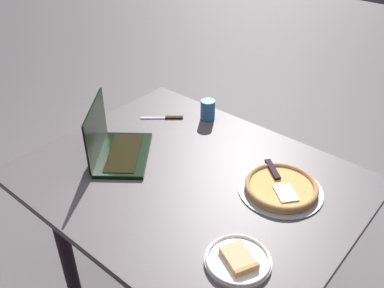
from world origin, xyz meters
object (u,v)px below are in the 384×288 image
Objects in this scene: dining_table at (190,195)px; drink_cup at (208,110)px; pizza_tray at (281,187)px; table_knife at (166,118)px; laptop at (114,145)px; pizza_plate at (238,260)px.

drink_cup is (-0.23, 0.41, 0.15)m from dining_table.
drink_cup reaches higher than dining_table.
table_knife is (-0.72, 0.12, -0.01)m from pizza_tray.
table_knife is 1.70× the size of drink_cup.
dining_table is at bearing 16.41° from laptop.
laptop reaches higher than dining_table.
pizza_plate is 0.95m from table_knife.
table_knife is at bearing 98.01° from laptop.
pizza_plate is at bearing -78.97° from pizza_tray.
pizza_tray is at bearing 101.03° from pizza_plate.
laptop is 0.52m from drink_cup.
table_knife is (-0.40, 0.28, 0.10)m from dining_table.
drink_cup is at bearing 78.04° from laptop.
laptop reaches higher than pizza_tray.
table_knife is 0.21m from drink_cup.
pizza_plate is 0.66× the size of pizza_tray.
pizza_tray is (-0.08, 0.40, 0.00)m from pizza_plate.
drink_cup is (0.11, 0.51, -0.00)m from laptop.
dining_table is at bearing -60.31° from drink_cup.
pizza_tray is at bearing 21.38° from laptop.
dining_table is at bearing -35.34° from table_knife.
laptop reaches higher than table_knife.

